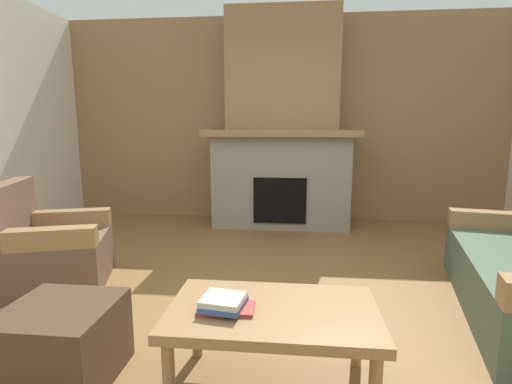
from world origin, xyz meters
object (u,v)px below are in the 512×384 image
Objects in this scene: coffee_table at (273,318)px; fireplace at (282,135)px; ottoman at (62,343)px; armchair at (50,250)px.

fireplace is at bearing 91.65° from coffee_table.
coffee_table is at bearing 1.98° from ottoman.
coffee_table reaches higher than ottoman.
coffee_table is at bearing -88.35° from fireplace.
ottoman is at bearing -54.29° from armchair.
armchair reaches higher than coffee_table.
armchair reaches higher than ottoman.
coffee_table is 1.92× the size of ottoman.
coffee_table is 1.08m from ottoman.
fireplace reaches higher than ottoman.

